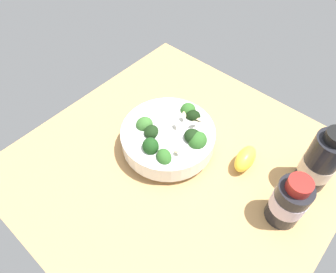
{
  "coord_description": "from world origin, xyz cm",
  "views": [
    {
      "loc": [
        32.46,
        25.64,
        61.5
      ],
      "look_at": [
        -2.5,
        -5.2,
        4.0
      ],
      "focal_mm": 32.85,
      "sensor_mm": 36.0,
      "label": 1
    }
  ],
  "objects_px": {
    "bowl_of_broccoli": "(169,137)",
    "lemon_wedge": "(245,159)",
    "bottle_short": "(320,162)",
    "bottle_tall": "(289,201)"
  },
  "relations": [
    {
      "from": "lemon_wedge",
      "to": "bottle_short",
      "type": "bearing_deg",
      "value": 114.93
    },
    {
      "from": "bowl_of_broccoli",
      "to": "bottle_tall",
      "type": "height_order",
      "value": "bottle_tall"
    },
    {
      "from": "bowl_of_broccoli",
      "to": "lemon_wedge",
      "type": "height_order",
      "value": "bowl_of_broccoli"
    },
    {
      "from": "bowl_of_broccoli",
      "to": "bottle_short",
      "type": "bearing_deg",
      "value": 114.74
    },
    {
      "from": "lemon_wedge",
      "to": "bottle_tall",
      "type": "xyz_separation_m",
      "value": [
        0.06,
        0.13,
        0.04
      ]
    },
    {
      "from": "bowl_of_broccoli",
      "to": "bottle_short",
      "type": "xyz_separation_m",
      "value": [
        -0.14,
        0.31,
        0.03
      ]
    },
    {
      "from": "bottle_short",
      "to": "bottle_tall",
      "type": "bearing_deg",
      "value": -3.0
    },
    {
      "from": "lemon_wedge",
      "to": "bottle_tall",
      "type": "bearing_deg",
      "value": 66.25
    },
    {
      "from": "bottle_short",
      "to": "lemon_wedge",
      "type": "bearing_deg",
      "value": -65.07
    },
    {
      "from": "bowl_of_broccoli",
      "to": "bottle_short",
      "type": "height_order",
      "value": "bottle_short"
    }
  ]
}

